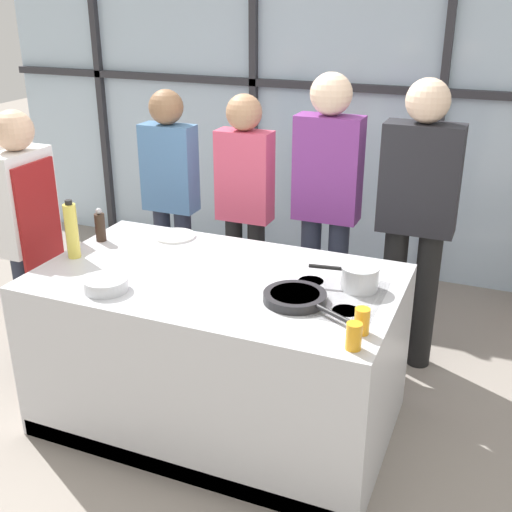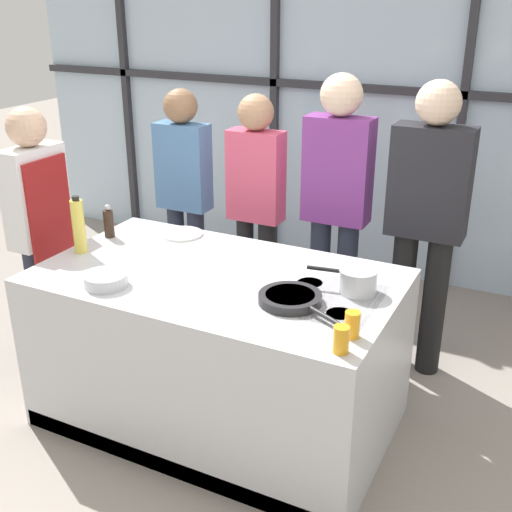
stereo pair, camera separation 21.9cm
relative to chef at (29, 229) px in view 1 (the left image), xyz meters
The scene contains 16 objects.
ground_plane 1.58m from the chef, ahead, with size 18.00×18.00×0.00m, color gray.
back_window_wall 2.68m from the chef, 61.55° to the left, with size 6.40×0.10×2.80m.
demo_island 1.36m from the chef, ahead, with size 1.87×1.09×0.89m.
chef is the anchor object (origin of this frame).
spectator_far_left 1.04m from the chef, 66.30° to the left, with size 0.38×0.23×1.65m.
spectator_center_left 1.37m from the chef, 44.25° to the left, with size 0.37×0.23×1.66m.
spectator_center_right 1.82m from the chef, 31.77° to the left, with size 0.41×0.25×1.81m.
spectator_far_right 2.31m from the chef, 24.42° to the left, with size 0.45×0.25×1.81m.
frying_pan 1.75m from the chef, ahead, with size 0.50×0.34×0.04m.
saucepan 1.98m from the chef, ahead, with size 0.35×0.19×0.12m.
white_plate 0.86m from the chef, 23.97° to the left, with size 0.25×0.25×0.01m, color white.
mixing_bowl 0.94m from the chef, 27.02° to the right, with size 0.22×0.22×0.06m.
oil_bottle 0.46m from the chef, 17.56° to the right, with size 0.07×0.07×0.33m.
pepper_grinder 0.44m from the chef, 17.56° to the left, with size 0.06×0.06×0.20m.
juice_glass_near 2.16m from the chef, 13.58° to the right, with size 0.07×0.07×0.12m, color orange.
juice_glass_far 2.13m from the chef, ahead, with size 0.07×0.07×0.12m, color orange.
Camera 1 is at (1.34, -2.71, 2.25)m, focal length 45.00 mm.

